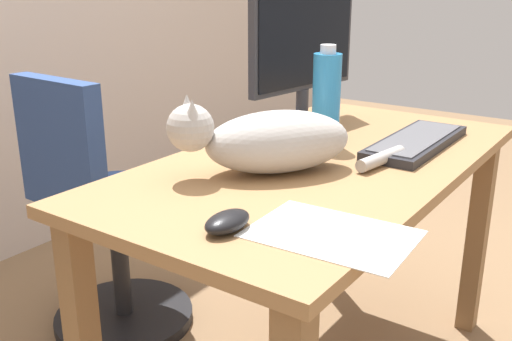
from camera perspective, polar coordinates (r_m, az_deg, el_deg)
desk at (r=1.59m, az=6.25°, el=-2.67°), size 1.30×0.68×0.72m
office_chair at (r=2.01m, az=-14.48°, el=-5.44°), size 0.48×0.48×0.90m
monitor at (r=1.86m, az=4.67°, el=11.30°), size 0.48×0.20×0.41m
keyboard at (r=1.70m, az=15.31°, el=2.71°), size 0.44×0.15×0.03m
cat at (r=1.40m, az=1.30°, el=2.99°), size 0.50×0.40×0.20m
computer_mouse at (r=1.10m, az=-2.80°, el=-4.99°), size 0.11×0.06×0.04m
paper_sheet at (r=1.10m, az=7.39°, el=-6.13°), size 0.23×0.31×0.00m
water_bottle at (r=1.64m, az=6.86°, el=6.91°), size 0.08×0.08×0.28m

